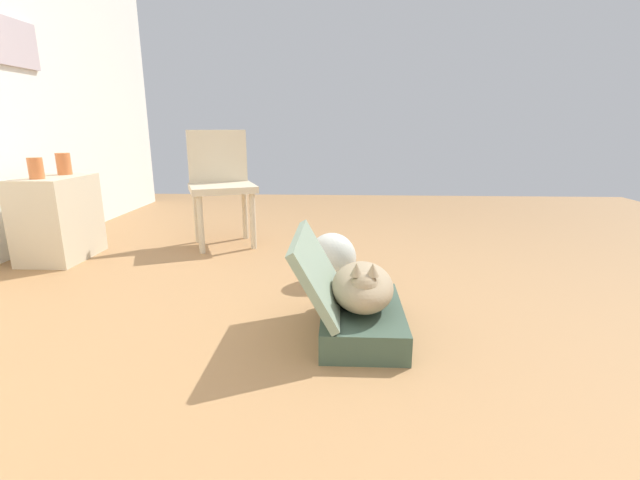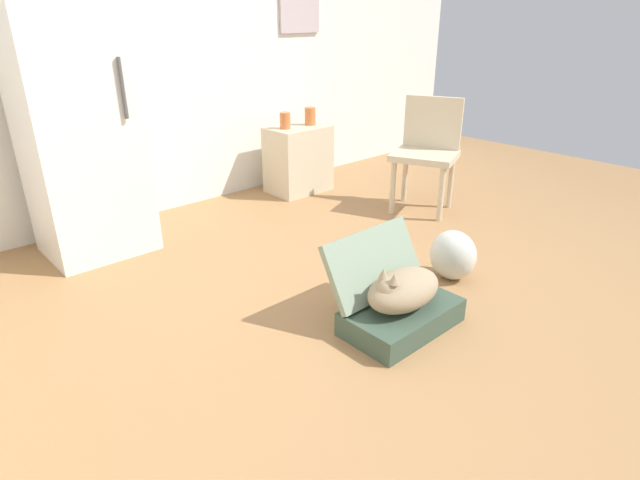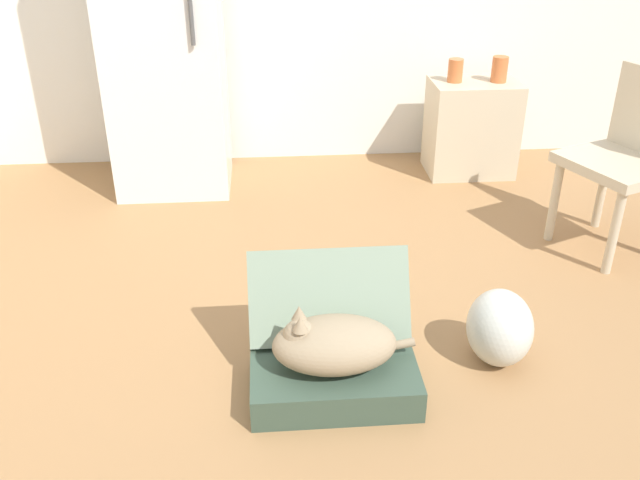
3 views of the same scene
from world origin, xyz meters
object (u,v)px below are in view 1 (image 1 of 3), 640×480
Objects in this scene: vase_short at (64,164)px; vase_tall at (36,168)px; chair at (221,181)px; cat at (363,286)px; plastic_bag_white at (332,258)px; suitcase_base at (362,319)px; side_table at (58,218)px.

vase_tall is at bearing 175.42° from vase_short.
vase_short is 0.17× the size of chair.
cat is 2.41m from vase_short.
plastic_bag_white is 1.29m from chair.
suitcase_base is at bearing -2.19° from cat.
vase_short is (0.26, -0.02, 0.01)m from vase_tall.
side_table is 0.66× the size of chair.
plastic_bag_white is 2.04m from vase_short.
suitcase_base is 1.04× the size of side_table.
chair reaches higher than vase_tall.
plastic_bag_white is 2.00m from vase_tall.
side_table is 0.39m from vase_short.
side_table is 1.15m from chair.
side_table is (1.07, 2.06, 0.06)m from cat.
cat is at bearing -167.32° from plastic_bag_white.
vase_short reaches higher than side_table.
plastic_bag_white is at bearing -102.02° from side_table.
plastic_bag_white is (0.66, 0.15, -0.07)m from cat.
chair is (0.47, -1.03, 0.21)m from side_table.
chair is at bearing 34.05° from suitcase_base.
vase_short reaches higher than plastic_bag_white.
vase_short is at bearing -6.10° from side_table.
suitcase_base is 4.41× the size of vase_tall.
cat is 3.46× the size of vase_short.
cat is at bearing 177.81° from suitcase_base.
vase_short is (1.19, 2.05, 0.59)m from suitcase_base.
suitcase_base is at bearing -78.50° from chair.
vase_tall reaches higher than side_table.
suitcase_base is 0.68× the size of chair.
side_table reaches higher than suitcase_base.
chair is at bearing 33.89° from cat.
vase_tall is (0.93, 2.07, 0.58)m from suitcase_base.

